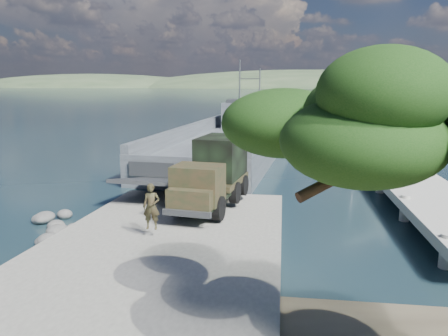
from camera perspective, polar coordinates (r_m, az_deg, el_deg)
ground at (r=21.00m, az=-6.47°, el=-8.91°), size 1400.00×1400.00×0.00m
boat_ramp at (r=20.00m, az=-7.19°, el=-9.20°), size 10.00×18.00×0.50m
shoreline_rocks at (r=23.66m, az=-21.01°, el=-7.27°), size 3.20×5.60×0.90m
distant_headlands at (r=580.90m, az=12.34°, el=10.20°), size 1000.00×240.00×48.00m
pier at (r=39.12m, az=19.52°, el=2.32°), size 6.40×44.00×6.10m
landing_craft at (r=43.37m, az=0.95°, el=2.79°), size 11.91×36.26×10.60m
military_truck at (r=24.01m, az=-1.30°, el=-0.56°), size 3.51×8.07×3.62m
soldier at (r=19.30m, az=-9.42°, el=-6.09°), size 0.78×0.55×2.01m
sailboat_near at (r=53.17m, az=19.82°, el=3.09°), size 1.78×5.03×6.02m
sailboat_far at (r=54.27m, az=22.54°, el=3.12°), size 3.58×6.20×7.27m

